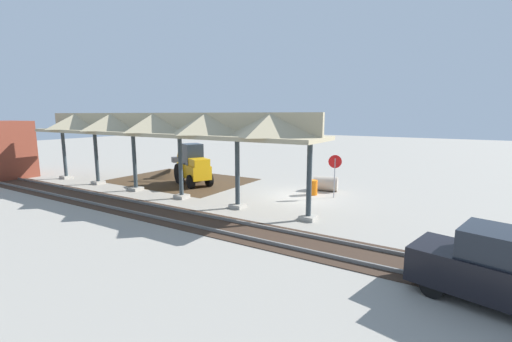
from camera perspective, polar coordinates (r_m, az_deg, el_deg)
name	(u,v)px	position (r m, az deg, el deg)	size (l,w,h in m)	color
ground_plane	(300,197)	(20.36, 7.33, -4.31)	(120.00, 120.00, 0.00)	gray
dirt_work_zone	(181,180)	(25.82, -12.34, -1.52)	(9.67, 7.00, 0.01)	#42301E
platform_canopy	(155,125)	(21.25, -16.56, 7.33)	(20.95, 3.20, 4.90)	#9E998E
rail_tracks	(234,229)	(14.71, -3.68, -9.56)	(60.00, 2.58, 0.15)	slate
stop_sign	(335,167)	(20.22, 13.01, 0.66)	(0.71, 0.33, 2.51)	gray
backhoe	(193,166)	(24.03, -10.49, 0.79)	(5.12, 3.39, 2.82)	orange
dirt_mound	(170,177)	(27.56, -14.15, -0.91)	(6.11, 6.11, 1.26)	#42301E
concrete_pipe	(326,184)	(22.19, 11.52, -2.08)	(1.64, 1.21, 0.92)	#9E9384
brick_utility_building	(1,150)	(32.44, -36.78, 2.86)	(3.64, 3.50, 4.31)	brown
distant_parked_car	(507,271)	(10.79, 36.28, -13.24)	(4.49, 2.66, 1.98)	black
traffic_barrel	(313,187)	(20.94, 9.44, -2.72)	(0.56, 0.56, 0.90)	orange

